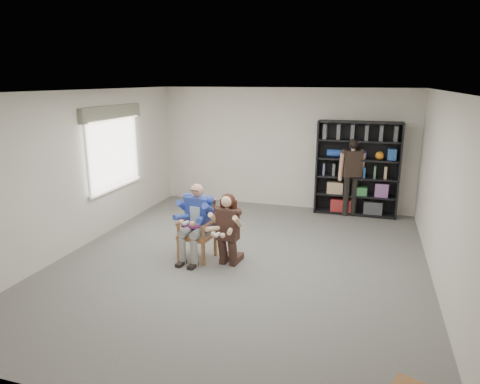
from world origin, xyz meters
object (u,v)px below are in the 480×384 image
(kneeling_woman, at_px, (227,231))
(armchair, at_px, (197,230))
(seated_man, at_px, (197,222))
(bookshelf, at_px, (357,169))
(standing_man, at_px, (351,178))

(kneeling_woman, bearing_deg, armchair, 174.53)
(seated_man, relative_size, kneeling_woman, 1.09)
(bookshelf, bearing_deg, seated_man, -126.20)
(seated_man, bearing_deg, standing_man, 60.12)
(armchair, height_order, bookshelf, bookshelf)
(standing_man, bearing_deg, armchair, -147.07)
(kneeling_woman, distance_m, standing_man, 3.79)
(armchair, height_order, seated_man, seated_man)
(seated_man, distance_m, kneeling_woman, 0.59)
(kneeling_woman, bearing_deg, standing_man, 68.32)
(standing_man, bearing_deg, seated_man, -147.07)
(kneeling_woman, height_order, standing_man, standing_man)
(kneeling_woman, bearing_deg, seated_man, 174.53)
(armchair, distance_m, kneeling_woman, 0.60)
(armchair, relative_size, kneeling_woman, 0.84)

